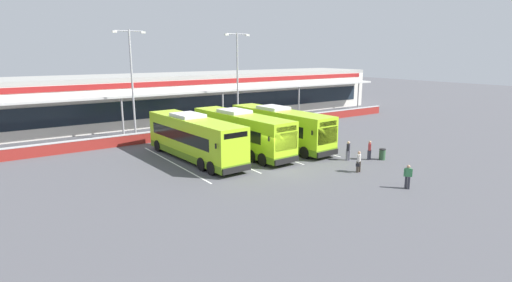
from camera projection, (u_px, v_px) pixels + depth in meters
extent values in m
plane|color=#4C4C51|center=(280.00, 167.00, 31.43)|extent=(200.00, 200.00, 0.00)
cube|color=beige|center=(152.00, 100.00, 52.47)|extent=(70.00, 10.00, 5.50)
cube|color=#19232D|center=(167.00, 108.00, 48.54)|extent=(66.00, 0.08, 2.20)
cube|color=maroon|center=(166.00, 84.00, 47.92)|extent=(68.00, 0.08, 0.60)
cube|color=beige|center=(171.00, 93.00, 46.95)|extent=(67.00, 3.00, 0.24)
cube|color=gray|center=(151.00, 77.00, 51.82)|extent=(70.00, 10.00, 0.50)
cylinder|color=#999999|center=(122.00, 117.00, 42.97)|extent=(0.20, 0.20, 4.20)
cylinder|color=#999999|center=(223.00, 108.00, 49.91)|extent=(0.20, 0.20, 4.20)
cylinder|color=#999999|center=(299.00, 101.00, 56.84)|extent=(0.20, 0.20, 4.20)
cylinder|color=#999999|center=(358.00, 96.00, 63.77)|extent=(0.20, 0.20, 4.20)
cube|color=maroon|center=(196.00, 132.00, 42.94)|extent=(60.00, 0.36, 1.00)
cube|color=#B2B2B2|center=(195.00, 127.00, 42.82)|extent=(60.00, 0.40, 0.10)
cube|color=#9ED11E|center=(194.00, 137.00, 33.36)|extent=(3.18, 12.12, 3.19)
cube|color=#598419|center=(195.00, 153.00, 33.64)|extent=(3.20, 12.14, 0.56)
cube|color=black|center=(192.00, 134.00, 33.61)|extent=(3.08, 9.72, 0.96)
cube|color=black|center=(236.00, 149.00, 28.74)|extent=(2.31, 0.22, 1.40)
cube|color=black|center=(236.00, 135.00, 28.52)|extent=(2.05, 0.19, 0.40)
cube|color=silver|center=(188.00, 115.00, 33.76)|extent=(2.20, 2.90, 0.28)
cube|color=black|center=(237.00, 169.00, 28.98)|extent=(2.46, 0.29, 0.44)
cube|color=black|center=(249.00, 141.00, 29.81)|extent=(0.09, 0.12, 0.36)
cube|color=black|center=(216.00, 146.00, 28.06)|extent=(0.09, 0.12, 0.36)
cylinder|color=black|center=(182.00, 142.00, 37.92)|extent=(0.37, 1.06, 1.04)
cylinder|color=black|center=(158.00, 146.00, 36.48)|extent=(0.37, 1.06, 1.04)
cylinder|color=black|center=(228.00, 159.00, 31.91)|extent=(0.37, 1.06, 1.04)
cylinder|color=black|center=(202.00, 164.00, 30.47)|extent=(0.37, 1.06, 1.04)
cylinder|color=black|center=(239.00, 163.00, 30.83)|extent=(0.37, 1.06, 1.04)
cylinder|color=black|center=(212.00, 168.00, 29.39)|extent=(0.37, 1.06, 1.04)
cube|color=#9ED11E|center=(241.00, 132.00, 35.73)|extent=(3.18, 12.12, 3.19)
cube|color=#598419|center=(241.00, 146.00, 36.01)|extent=(3.20, 12.14, 0.56)
cube|color=black|center=(238.00, 128.00, 35.99)|extent=(3.08, 9.72, 0.96)
cube|color=black|center=(286.00, 142.00, 31.12)|extent=(2.31, 0.22, 1.40)
cube|color=black|center=(286.00, 129.00, 30.89)|extent=(2.05, 0.19, 0.40)
cube|color=silver|center=(234.00, 111.00, 36.13)|extent=(2.20, 2.90, 0.28)
cube|color=black|center=(287.00, 161.00, 31.35)|extent=(2.46, 0.29, 0.44)
cube|color=black|center=(297.00, 134.00, 32.19)|extent=(0.09, 0.12, 0.36)
cube|color=black|center=(269.00, 139.00, 30.44)|extent=(0.09, 0.12, 0.36)
cylinder|color=black|center=(224.00, 137.00, 40.29)|extent=(0.37, 1.06, 1.04)
cylinder|color=black|center=(203.00, 140.00, 38.85)|extent=(0.37, 1.06, 1.04)
cylinder|color=black|center=(275.00, 152.00, 34.28)|extent=(0.37, 1.06, 1.04)
cylinder|color=black|center=(252.00, 156.00, 32.85)|extent=(0.37, 1.06, 1.04)
cylinder|color=black|center=(286.00, 155.00, 33.20)|extent=(0.37, 1.06, 1.04)
cylinder|color=black|center=(263.00, 160.00, 31.77)|extent=(0.37, 1.06, 1.04)
cube|color=#9ED11E|center=(280.00, 127.00, 37.98)|extent=(3.18, 12.12, 3.19)
cube|color=#598419|center=(280.00, 141.00, 38.26)|extent=(3.20, 12.14, 0.56)
cube|color=black|center=(277.00, 124.00, 38.23)|extent=(3.08, 9.72, 0.96)
cube|color=black|center=(327.00, 136.00, 33.37)|extent=(2.31, 0.22, 1.40)
cube|color=black|center=(328.00, 124.00, 33.14)|extent=(2.05, 0.19, 0.40)
cube|color=silver|center=(273.00, 108.00, 38.38)|extent=(2.20, 2.90, 0.28)
cube|color=black|center=(328.00, 153.00, 33.60)|extent=(2.46, 0.29, 0.44)
cube|color=black|center=(336.00, 129.00, 34.43)|extent=(0.09, 0.12, 0.36)
cube|color=black|center=(312.00, 133.00, 32.69)|extent=(0.09, 0.12, 0.36)
cylinder|color=black|center=(260.00, 132.00, 42.54)|extent=(0.37, 1.06, 1.04)
cylinder|color=black|center=(241.00, 135.00, 41.10)|extent=(0.37, 1.06, 1.04)
cylinder|color=black|center=(313.00, 146.00, 36.53)|extent=(0.37, 1.06, 1.04)
cylinder|color=black|center=(294.00, 149.00, 35.09)|extent=(0.37, 1.06, 1.04)
cylinder|color=black|center=(324.00, 148.00, 35.45)|extent=(0.37, 1.06, 1.04)
cylinder|color=black|center=(305.00, 152.00, 34.02)|extent=(0.37, 1.06, 1.04)
cube|color=silver|center=(173.00, 163.00, 32.72)|extent=(0.14, 13.00, 0.01)
cube|color=silver|center=(218.00, 156.00, 35.06)|extent=(0.14, 13.00, 0.01)
cube|color=silver|center=(257.00, 149.00, 37.41)|extent=(0.14, 13.00, 0.01)
cube|color=silver|center=(292.00, 143.00, 39.76)|extent=(0.14, 13.00, 0.01)
cube|color=#4C4238|center=(357.00, 167.00, 30.07)|extent=(0.22, 0.23, 0.84)
cube|color=#4C4238|center=(359.00, 167.00, 30.17)|extent=(0.22, 0.23, 0.84)
cube|color=silver|center=(359.00, 158.00, 29.97)|extent=(0.40, 0.37, 0.56)
cube|color=silver|center=(359.00, 159.00, 29.77)|extent=(0.13, 0.13, 0.54)
cube|color=silver|center=(359.00, 157.00, 30.17)|extent=(0.13, 0.13, 0.54)
sphere|color=tan|center=(359.00, 153.00, 29.88)|extent=(0.22, 0.22, 0.22)
cube|color=black|center=(358.00, 165.00, 29.82)|extent=(0.25, 0.30, 0.22)
cylinder|color=black|center=(358.00, 163.00, 29.78)|extent=(0.02, 0.02, 0.16)
cube|color=slate|center=(347.00, 155.00, 33.42)|extent=(0.21, 0.23, 0.84)
cube|color=slate|center=(349.00, 155.00, 33.51)|extent=(0.21, 0.23, 0.84)
cube|color=black|center=(348.00, 147.00, 33.31)|extent=(0.40, 0.36, 0.56)
cube|color=black|center=(348.00, 148.00, 33.13)|extent=(0.13, 0.13, 0.54)
cube|color=black|center=(349.00, 147.00, 33.52)|extent=(0.13, 0.13, 0.54)
sphere|color=tan|center=(349.00, 143.00, 33.23)|extent=(0.22, 0.22, 0.22)
cube|color=#33333D|center=(368.00, 155.00, 33.59)|extent=(0.22, 0.23, 0.84)
cube|color=#33333D|center=(370.00, 155.00, 33.71)|extent=(0.22, 0.23, 0.84)
cube|color=#B23838|center=(370.00, 147.00, 33.50)|extent=(0.40, 0.39, 0.56)
cube|color=#B23838|center=(370.00, 148.00, 33.30)|extent=(0.13, 0.13, 0.54)
cube|color=#B23838|center=(370.00, 146.00, 33.72)|extent=(0.13, 0.13, 0.54)
sphere|color=tan|center=(370.00, 142.00, 33.42)|extent=(0.22, 0.22, 0.22)
cube|color=#33333D|center=(406.00, 182.00, 26.55)|extent=(0.23, 0.22, 0.84)
cube|color=#33333D|center=(409.00, 183.00, 26.40)|extent=(0.23, 0.22, 0.84)
cube|color=#387F4C|center=(408.00, 172.00, 26.32)|extent=(0.39, 0.40, 0.56)
cube|color=#387F4C|center=(405.00, 172.00, 26.38)|extent=(0.13, 0.13, 0.54)
cube|color=#387F4C|center=(412.00, 173.00, 26.28)|extent=(0.13, 0.13, 0.54)
sphere|color=tan|center=(409.00, 167.00, 26.24)|extent=(0.22, 0.22, 0.22)
cylinder|color=#9E9EA3|center=(132.00, 86.00, 40.46)|extent=(0.20, 0.20, 11.00)
cylinder|color=#9E9EA3|center=(129.00, 31.00, 39.31)|extent=(2.80, 0.10, 0.10)
cube|color=silver|center=(114.00, 32.00, 38.55)|extent=(0.44, 0.28, 0.20)
cube|color=silver|center=(143.00, 32.00, 40.12)|extent=(0.44, 0.28, 0.20)
cylinder|color=#9E9EA3|center=(238.00, 81.00, 46.77)|extent=(0.20, 0.20, 11.00)
cylinder|color=#9E9EA3|center=(237.00, 34.00, 45.62)|extent=(2.80, 0.10, 0.10)
cube|color=silver|center=(226.00, 35.00, 44.86)|extent=(0.44, 0.28, 0.20)
cube|color=silver|center=(247.00, 35.00, 46.42)|extent=(0.44, 0.28, 0.20)
cylinder|color=#2D5133|center=(382.00, 155.00, 33.66)|extent=(0.52, 0.52, 0.85)
cylinder|color=black|center=(383.00, 149.00, 33.56)|extent=(0.54, 0.54, 0.08)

